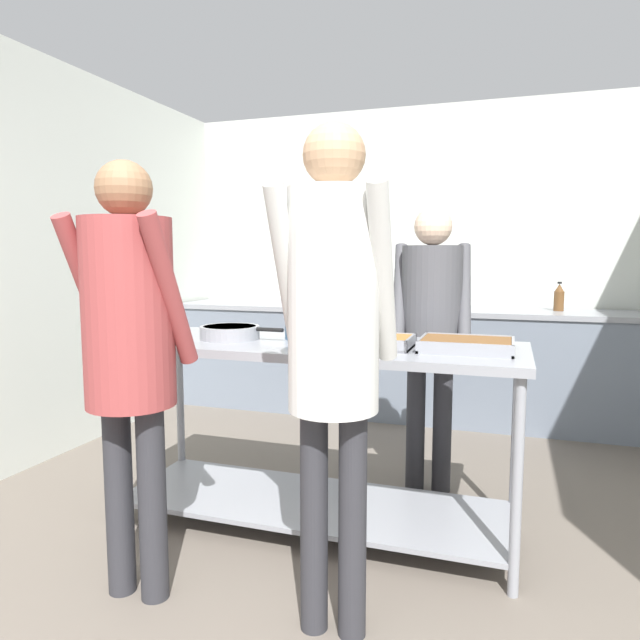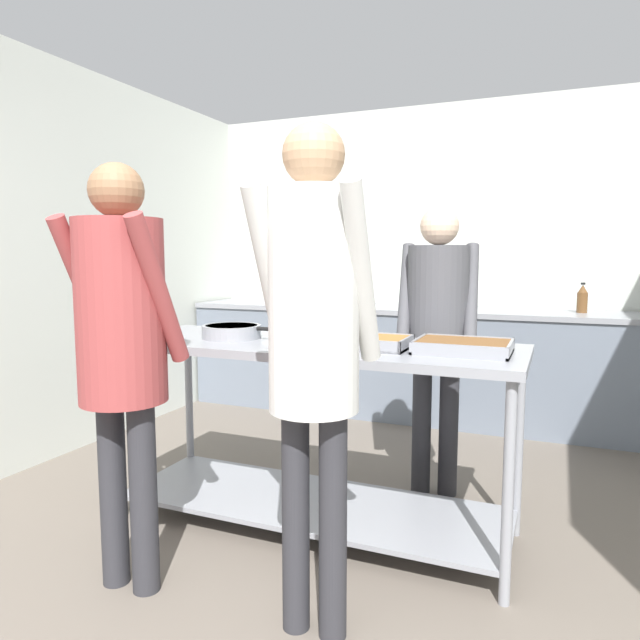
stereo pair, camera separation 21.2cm
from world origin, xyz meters
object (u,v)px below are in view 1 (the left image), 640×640
(plate_stack, at_px, (149,336))
(guest_serving_right, at_px, (129,333))
(sauce_pan, at_px, (230,332))
(guest_serving_left, at_px, (334,323))
(broccoli_bowl, at_px, (311,330))
(serving_tray_vegetables, at_px, (371,342))
(cook_behind_counter, at_px, (431,318))
(water_bottle, at_px, (559,298))
(serving_tray_roast, at_px, (466,345))

(plate_stack, bearing_deg, guest_serving_right, -60.59)
(sauce_pan, xyz_separation_m, guest_serving_left, (0.77, -0.72, 0.16))
(broccoli_bowl, height_order, serving_tray_vegetables, broccoli_bowl)
(broccoli_bowl, relative_size, serving_tray_vegetables, 0.67)
(guest_serving_left, bearing_deg, plate_stack, 153.87)
(plate_stack, relative_size, serving_tray_vegetables, 0.59)
(sauce_pan, bearing_deg, cook_behind_counter, 35.61)
(broccoli_bowl, distance_m, cook_behind_counter, 0.75)
(plate_stack, xyz_separation_m, sauce_pan, (0.37, 0.16, 0.02))
(sauce_pan, height_order, water_bottle, water_bottle)
(water_bottle, bearing_deg, plate_stack, -130.68)
(plate_stack, bearing_deg, guest_serving_left, -26.13)
(guest_serving_right, distance_m, cook_behind_counter, 1.71)
(plate_stack, relative_size, cook_behind_counter, 0.14)
(guest_serving_left, bearing_deg, cook_behind_counter, 83.78)
(sauce_pan, bearing_deg, guest_serving_left, -43.19)
(serving_tray_vegetables, distance_m, cook_behind_counter, 0.71)
(serving_tray_vegetables, bearing_deg, guest_serving_left, -87.08)
(guest_serving_left, distance_m, water_bottle, 3.12)
(broccoli_bowl, xyz_separation_m, serving_tray_vegetables, (0.35, -0.17, -0.02))
(sauce_pan, distance_m, guest_serving_right, 0.76)
(plate_stack, relative_size, serving_tray_roast, 0.56)
(broccoli_bowl, relative_size, serving_tray_roast, 0.63)
(plate_stack, bearing_deg, serving_tray_vegetables, 7.14)
(sauce_pan, bearing_deg, serving_tray_roast, 0.40)
(cook_behind_counter, bearing_deg, serving_tray_vegetables, -105.20)
(guest_serving_left, distance_m, guest_serving_right, 0.81)
(broccoli_bowl, bearing_deg, plate_stack, -158.09)
(broccoli_bowl, relative_size, cook_behind_counter, 0.16)
(broccoli_bowl, height_order, water_bottle, water_bottle)
(broccoli_bowl, xyz_separation_m, guest_serving_right, (-0.42, -0.89, 0.08))
(sauce_pan, xyz_separation_m, broccoli_bowl, (0.38, 0.14, 0.01))
(sauce_pan, relative_size, serving_tray_roast, 1.09)
(broccoli_bowl, height_order, guest_serving_right, guest_serving_right)
(serving_tray_roast, bearing_deg, cook_behind_counter, 110.34)
(guest_serving_left, bearing_deg, water_bottle, 72.56)
(water_bottle, bearing_deg, sauce_pan, -127.15)
(guest_serving_left, height_order, cook_behind_counter, guest_serving_left)
(serving_tray_vegetables, height_order, cook_behind_counter, cook_behind_counter)
(broccoli_bowl, relative_size, guest_serving_right, 0.15)
(water_bottle, bearing_deg, serving_tray_roast, -103.59)
(broccoli_bowl, distance_m, guest_serving_right, 0.99)
(sauce_pan, height_order, broccoli_bowl, broccoli_bowl)
(sauce_pan, bearing_deg, water_bottle, 52.85)
(guest_serving_right, bearing_deg, guest_serving_left, 2.04)
(guest_serving_right, height_order, water_bottle, guest_serving_right)
(serving_tray_vegetables, height_order, guest_serving_right, guest_serving_right)
(cook_behind_counter, bearing_deg, broccoli_bowl, -135.88)
(serving_tray_roast, height_order, cook_behind_counter, cook_behind_counter)
(broccoli_bowl, bearing_deg, cook_behind_counter, 44.12)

